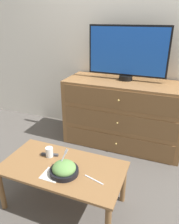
# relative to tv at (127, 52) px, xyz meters

# --- Properties ---
(ground_plane) EXTENTS (12.00, 12.00, 0.00)m
(ground_plane) POSITION_rel_tv_xyz_m (0.04, 0.23, -1.14)
(ground_plane) COLOR #56514C
(wall_back) EXTENTS (12.00, 0.05, 2.60)m
(wall_back) POSITION_rel_tv_xyz_m (0.04, 0.25, 0.16)
(wall_back) COLOR white
(wall_back) RESTS_ON ground_plane
(dresser) EXTENTS (1.41, 0.56, 0.82)m
(dresser) POSITION_rel_tv_xyz_m (0.01, -0.08, -0.73)
(dresser) COLOR olive
(dresser) RESTS_ON ground_plane
(tv) EXTENTS (0.91, 0.16, 0.61)m
(tv) POSITION_rel_tv_xyz_m (0.00, 0.00, 0.00)
(tv) COLOR black
(tv) RESTS_ON dresser
(coffee_table) EXTENTS (1.00, 0.53, 0.40)m
(coffee_table) POSITION_rel_tv_xyz_m (-0.20, -1.26, -0.79)
(coffee_table) COLOR olive
(coffee_table) RESTS_ON ground_plane
(takeout_bowl) EXTENTS (0.22, 0.22, 0.18)m
(takeout_bowl) POSITION_rel_tv_xyz_m (-0.15, -1.33, -0.70)
(takeout_bowl) COLOR black
(takeout_bowl) RESTS_ON coffee_table
(drink_cup) EXTENTS (0.06, 0.06, 0.09)m
(drink_cup) POSITION_rel_tv_xyz_m (-0.37, -1.17, -0.70)
(drink_cup) COLOR beige
(drink_cup) RESTS_ON coffee_table
(napkin) EXTENTS (0.14, 0.14, 0.00)m
(napkin) POSITION_rel_tv_xyz_m (-0.23, -1.38, -0.73)
(napkin) COLOR silver
(napkin) RESTS_ON coffee_table
(knife) EXTENTS (0.16, 0.06, 0.01)m
(knife) POSITION_rel_tv_xyz_m (0.09, -1.31, -0.73)
(knife) COLOR silver
(knife) RESTS_ON coffee_table
(remote_control) EXTENTS (0.15, 0.06, 0.02)m
(remote_control) POSITION_rel_tv_xyz_m (-0.37, -1.16, -0.73)
(remote_control) COLOR #38383D
(remote_control) RESTS_ON coffee_table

